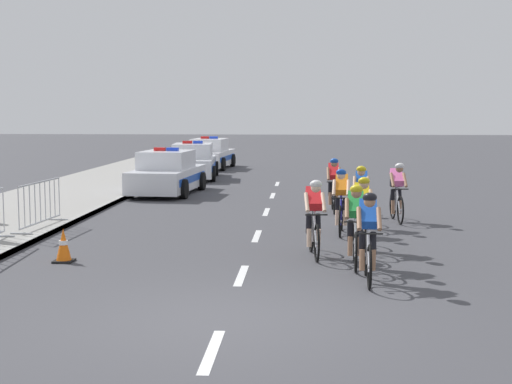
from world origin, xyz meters
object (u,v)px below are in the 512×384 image
(cyclist_eighth, at_px, (334,184))
(cyclist_lead, at_px, (368,236))
(cyclist_sixth, at_px, (361,196))
(police_car_third, at_px, (210,155))
(cyclist_second, at_px, (356,224))
(police_car_second, at_px, (193,162))
(cyclist_seventh, at_px, (397,191))
(police_car_nearest, at_px, (167,174))
(crowd_barrier_rear, at_px, (40,205))
(cyclist_fourth, at_px, (362,212))
(cyclist_fifth, at_px, (341,200))
(traffic_cone_mid, at_px, (64,246))
(cyclist_third, at_px, (314,217))

(cyclist_eighth, bearing_deg, cyclist_lead, -88.39)
(cyclist_sixth, bearing_deg, police_car_third, 108.45)
(cyclist_second, bearing_deg, police_car_second, 108.08)
(cyclist_seventh, relative_size, police_car_nearest, 0.38)
(cyclist_seventh, bearing_deg, cyclist_lead, -100.89)
(police_car_second, xyz_separation_m, crowd_barrier_rear, (-1.47, -13.80, -0.03))
(cyclist_second, bearing_deg, cyclist_lead, -84.30)
(cyclist_second, xyz_separation_m, crowd_barrier_rear, (-7.08, 3.40, -0.14))
(cyclist_sixth, bearing_deg, cyclist_fourth, -93.92)
(cyclist_sixth, height_order, crowd_barrier_rear, cyclist_sixth)
(police_car_nearest, relative_size, crowd_barrier_rear, 1.95)
(cyclist_fifth, distance_m, police_car_third, 19.88)
(traffic_cone_mid, bearing_deg, cyclist_fourth, 14.65)
(cyclist_second, relative_size, traffic_cone_mid, 2.69)
(cyclist_seventh, relative_size, police_car_second, 0.38)
(crowd_barrier_rear, bearing_deg, cyclist_second, -25.65)
(cyclist_seventh, bearing_deg, cyclist_fifth, -127.21)
(cyclist_sixth, relative_size, crowd_barrier_rear, 0.74)
(cyclist_lead, xyz_separation_m, cyclist_eighth, (-0.24, 8.53, 0.00))
(cyclist_eighth, distance_m, police_car_nearest, 6.90)
(cyclist_fourth, xyz_separation_m, police_car_nearest, (-5.85, 9.93, -0.11))
(cyclist_third, xyz_separation_m, police_car_nearest, (-4.88, 10.62, -0.11))
(crowd_barrier_rear, bearing_deg, traffic_cone_mid, -63.48)
(cyclist_lead, bearing_deg, cyclist_fourth, 87.65)
(cyclist_fifth, xyz_separation_m, police_car_nearest, (-5.53, 7.90, -0.11))
(cyclist_fourth, xyz_separation_m, cyclist_fifth, (-0.32, 2.03, 0.00))
(crowd_barrier_rear, bearing_deg, cyclist_sixth, 8.36)
(cyclist_sixth, height_order, cyclist_seventh, same)
(cyclist_sixth, distance_m, crowd_barrier_rear, 7.60)
(cyclist_fifth, distance_m, cyclist_sixth, 1.08)
(cyclist_fifth, distance_m, crowd_barrier_rear, 7.00)
(police_car_second, relative_size, police_car_third, 1.00)
(traffic_cone_mid, bearing_deg, cyclist_second, -0.64)
(cyclist_eighth, distance_m, police_car_third, 16.31)
(cyclist_seventh, height_order, cyclist_eighth, same)
(cyclist_fifth, bearing_deg, cyclist_seventh, 52.79)
(cyclist_third, height_order, cyclist_fourth, same)
(cyclist_sixth, xyz_separation_m, crowd_barrier_rear, (-7.52, -1.11, -0.14))
(police_car_second, relative_size, traffic_cone_mid, 7.07)
(cyclist_third, relative_size, cyclist_eighth, 1.00)
(cyclist_seventh, bearing_deg, police_car_third, 112.38)
(cyclist_lead, relative_size, crowd_barrier_rear, 0.74)
(cyclist_lead, height_order, cyclist_fifth, same)
(cyclist_second, distance_m, cyclist_fourth, 1.56)
(cyclist_second, relative_size, police_car_second, 0.38)
(cyclist_fifth, relative_size, police_car_nearest, 0.38)
(police_car_second, bearing_deg, police_car_third, 90.03)
(police_car_nearest, distance_m, crowd_barrier_rear, 8.20)
(cyclist_third, relative_size, police_car_second, 0.38)
(cyclist_fourth, relative_size, police_car_third, 0.38)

